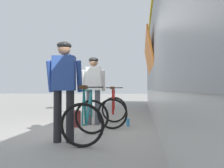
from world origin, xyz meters
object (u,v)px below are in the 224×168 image
cyclist_near_in_blue (64,82)px  bicycle_far_red (113,110)px  water_bottle_by_the_backpack (68,123)px  bicycle_near_teal (87,118)px  water_bottle_near_the_bikes (128,122)px  backpack_on_platform (74,119)px  platform_sign_post (68,72)px  cyclist_far_in_white (93,84)px

cyclist_near_in_blue → bicycle_far_red: size_ratio=1.57×
bicycle_far_red → water_bottle_by_the_backpack: 1.17m
bicycle_near_teal → bicycle_far_red: bearing=81.0°
bicycle_far_red → water_bottle_near_the_bikes: bearing=-8.3°
backpack_on_platform → platform_sign_post: (-1.28, 3.18, 1.42)m
bicycle_near_teal → water_bottle_near_the_bikes: 1.72m
cyclist_far_in_white → platform_sign_post: bearing=120.9°
cyclist_near_in_blue → platform_sign_post: 5.01m
bicycle_near_teal → water_bottle_by_the_backpack: 1.52m
backpack_on_platform → water_bottle_by_the_backpack: 0.17m
backpack_on_platform → water_bottle_by_the_backpack: backpack_on_platform is taller
platform_sign_post → backpack_on_platform: bearing=-68.1°
cyclist_near_in_blue → water_bottle_by_the_backpack: size_ratio=9.09×
platform_sign_post → cyclist_far_in_white: bearing=-59.1°
platform_sign_post → bicycle_far_red: bearing=-52.4°
cyclist_far_in_white → water_bottle_near_the_bikes: cyclist_far_in_white is taller
water_bottle_by_the_backpack → water_bottle_near_the_bikes: bearing=12.4°
bicycle_near_teal → platform_sign_post: 5.07m
bicycle_far_red → backpack_on_platform: 1.01m
bicycle_near_teal → water_bottle_near_the_bikes: bicycle_near_teal is taller
cyclist_near_in_blue → cyclist_far_in_white: (0.09, 1.91, 0.00)m
cyclist_near_in_blue → platform_sign_post: (-1.60, 4.72, 0.57)m
cyclist_far_in_white → backpack_on_platform: 1.02m
bicycle_far_red → cyclist_near_in_blue: bearing=-108.9°
platform_sign_post → water_bottle_by_the_backpack: bearing=-70.4°
water_bottle_near_the_bikes → water_bottle_by_the_backpack: (-1.44, -0.32, -0.00)m
backpack_on_platform → cyclist_far_in_white: bearing=51.6°
backpack_on_platform → water_bottle_near_the_bikes: size_ratio=2.04×
cyclist_near_in_blue → water_bottle_near_the_bikes: 2.25m
bicycle_near_teal → platform_sign_post: platform_sign_post is taller
platform_sign_post → water_bottle_near_the_bikes: bearing=-48.5°
bicycle_near_teal → water_bottle_by_the_backpack: (-0.81, 1.25, -0.30)m
bicycle_far_red → platform_sign_post: platform_sign_post is taller
backpack_on_platform → water_bottle_by_the_backpack: bearing=-139.5°
water_bottle_by_the_backpack → platform_sign_post: (-1.16, 3.26, 1.53)m
backpack_on_platform → water_bottle_near_the_bikes: 1.34m
cyclist_far_in_white → bicycle_far_red: bearing=-7.8°
bicycle_far_red → backpack_on_platform: bicycle_far_red is taller
backpack_on_platform → platform_sign_post: size_ratio=0.17×
cyclist_near_in_blue → cyclist_far_in_white: bearing=87.4°
bicycle_near_teal → water_bottle_near_the_bikes: size_ratio=5.75×
bicycle_near_teal → water_bottle_near_the_bikes: bearing=68.1°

